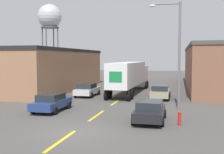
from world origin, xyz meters
name	(u,v)px	position (x,y,z in m)	size (l,w,h in m)	color
ground_plane	(73,132)	(0.00, 0.00, 0.00)	(160.00, 160.00, 0.00)	#4C4947
road_centerline	(97,116)	(0.00, 4.82, 0.00)	(0.20, 17.13, 0.01)	yellow
warehouse_left	(42,69)	(-12.44, 20.20, 2.78)	(10.59, 22.38, 5.55)	#9E7051
warehouse_right	(218,67)	(11.55, 27.89, 3.02)	(8.82, 30.00, 6.02)	brown
semi_truck	(130,74)	(0.18, 18.80, 2.32)	(3.10, 14.91, 3.82)	silver
parked_car_left_near	(51,102)	(-4.11, 5.66, 0.75)	(2.10, 4.37, 1.45)	navy
parked_car_right_mid	(160,92)	(4.11, 14.76, 0.75)	(2.10, 4.37, 1.45)	tan
parked_car_left_far	(87,90)	(-4.11, 14.91, 0.75)	(2.10, 4.37, 1.45)	silver
parked_car_right_near	(150,111)	(4.11, 3.78, 0.75)	(2.10, 4.37, 1.45)	black
water_tower	(50,17)	(-26.14, 51.17, 14.64)	(6.09, 6.09, 17.90)	#47474C
street_lamp	(176,48)	(5.74, 8.72, 5.16)	(2.65, 0.32, 8.97)	slate
fire_hydrant	(180,118)	(6.10, 3.13, 0.46)	(0.22, 0.22, 0.92)	red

